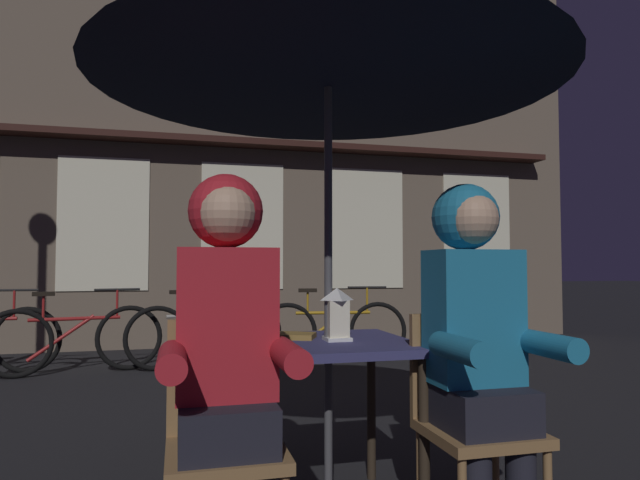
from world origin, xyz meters
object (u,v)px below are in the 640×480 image
Objects in this scene: book at (292,336)px; lantern at (337,313)px; bicycle_third at (206,334)px; bicycle_fourth at (333,331)px; person_right_hooded at (476,323)px; chair_right at (470,412)px; chair_left at (225,430)px; person_left_hooded at (227,330)px; potted_plant at (478,306)px; cafe_table at (328,364)px; bicycle_second at (74,339)px; patio_umbrella at (328,46)px.

lantern is at bearing -10.13° from book.
bicycle_third is 1.38m from bicycle_fourth.
chair_right is at bearing 90.00° from person_right_hooded.
chair_left is at bearing -102.58° from book.
person_left_hooded reaches higher than potted_plant.
book is at bearing 57.20° from person_left_hooded.
potted_plant is at bearing 52.99° from lantern.
cafe_table is 3.70× the size of book.
chair_left is at bearing 180.00° from chair_right.
person_right_hooded is at bearing 0.00° from person_left_hooded.
potted_plant reaches higher than chair_left.
bicycle_fourth is at bearing -1.52° from bicycle_third.
person_right_hooded is 0.82m from book.
person_left_hooded is (-0.96, -0.06, 0.36)m from chair_right.
bicycle_third is at bearing 95.96° from lantern.
bicycle_fourth is at bearing 82.14° from person_right_hooded.
book is (0.20, -3.52, 0.41)m from bicycle_third.
chair_right is 0.95× the size of potted_plant.
bicycle_second and bicycle_third have the same top height.
person_right_hooded is at bearing -97.86° from bicycle_fourth.
cafe_table is at bearing -106.08° from bicycle_fourth.
chair_right is at bearing -78.33° from bicycle_third.
book is (0.34, 0.47, 0.26)m from chair_left.
chair_right is at bearing -38.35° from lantern.
chair_left is at bearing 90.00° from person_left_hooded.
patio_umbrella is at bearing -11.84° from book.
potted_plant reaches higher than book.
bicycle_fourth is (1.03, 3.59, -0.29)m from cafe_table.
chair_right reaches higher than bicycle_fourth.
patio_umbrella is at bearing -106.08° from bicycle_fourth.
patio_umbrella is at bearing -84.57° from bicycle_third.
lantern reaches higher than bicycle_fourth.
bicycle_third is (0.14, 3.99, -0.14)m from chair_left.
bicycle_third is at bearing -172.03° from potted_plant.
person_left_hooded is 0.84× the size of bicycle_third.
potted_plant is at bearing 52.57° from patio_umbrella.
person_right_hooded is at bearing -3.39° from chair_left.
chair_left is 4.00m from bicycle_third.
person_left_hooded is at bearing -99.53° from book.
bicycle_fourth is at bearing 69.06° from chair_left.
potted_plant is (3.11, 4.13, -0.32)m from lantern.
person_right_hooded reaches higher than book.
lantern is 0.25× the size of potted_plant.
bicycle_third is 0.99× the size of bicycle_fourth.
book reaches higher than cafe_table.
lantern is 0.73m from chair_left.
chair_right is 4.08m from bicycle_third.
bicycle_fourth is at bearing 94.65° from book.
person_left_hooded is (-0.48, -0.43, -1.21)m from patio_umbrella.
bicycle_second is at bearing -173.38° from potted_plant.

